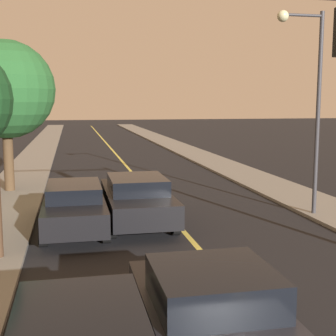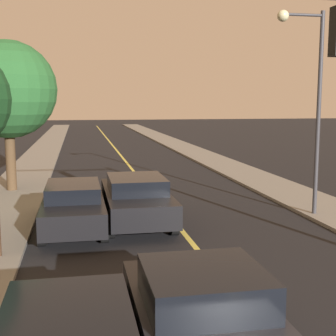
# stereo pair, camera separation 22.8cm
# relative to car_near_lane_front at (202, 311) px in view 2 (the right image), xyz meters

# --- Properties ---
(road_surface) EXTENTS (8.80, 80.00, 0.01)m
(road_surface) POSITION_rel_car_near_lane_front_xyz_m (1.23, 32.79, -0.74)
(road_surface) COLOR black
(road_surface) RESTS_ON ground
(sidewalk_left) EXTENTS (2.50, 80.00, 0.12)m
(sidewalk_left) POSITION_rel_car_near_lane_front_xyz_m (-4.42, 32.79, -0.68)
(sidewalk_left) COLOR gray
(sidewalk_left) RESTS_ON ground
(sidewalk_right) EXTENTS (2.50, 80.00, 0.12)m
(sidewalk_right) POSITION_rel_car_near_lane_front_xyz_m (6.88, 32.79, -0.68)
(sidewalk_right) COLOR gray
(sidewalk_right) RESTS_ON ground
(car_near_lane_front) EXTENTS (2.09, 3.90, 1.44)m
(car_near_lane_front) POSITION_rel_car_near_lane_front_xyz_m (0.00, 0.00, 0.00)
(car_near_lane_front) COLOR black
(car_near_lane_front) RESTS_ON ground
(car_near_lane_second) EXTENTS (2.05, 5.00, 1.53)m
(car_near_lane_second) POSITION_rel_car_near_lane_front_xyz_m (-0.00, 8.04, 0.07)
(car_near_lane_second) COLOR black
(car_near_lane_second) RESTS_ON ground
(car_outer_lane_second) EXTENTS (1.88, 5.15, 1.44)m
(car_outer_lane_second) POSITION_rel_car_near_lane_front_xyz_m (-1.94, 7.71, 0.03)
(car_outer_lane_second) COLOR black
(car_outer_lane_second) RESTS_ON ground
(streetlamp_right) EXTENTS (1.60, 0.36, 6.57)m
(streetlamp_right) POSITION_rel_car_near_lane_front_xyz_m (5.60, 7.76, 3.62)
(streetlamp_right) COLOR #333338
(streetlamp_right) RESTS_ON ground
(tree_left_far) EXTENTS (4.05, 4.05, 6.25)m
(tree_left_far) POSITION_rel_car_near_lane_front_xyz_m (-4.58, 14.12, 3.59)
(tree_left_far) COLOR #4C3823
(tree_left_far) RESTS_ON ground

